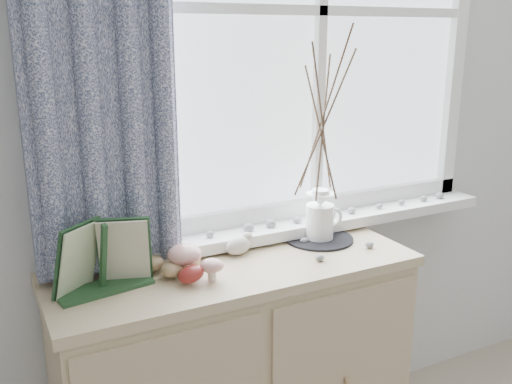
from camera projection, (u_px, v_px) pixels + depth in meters
sideboard at (237, 380)px, 1.96m from camera, size 1.20×0.45×0.85m
botanical_book at (105, 258)px, 1.61m from camera, size 0.33×0.18×0.22m
toadstool_cluster at (191, 258)px, 1.74m from camera, size 0.15×0.16×0.10m
wooden_eggs at (176, 267)px, 1.74m from camera, size 0.17×0.18×0.08m
songbird_figurine at (238, 245)px, 1.92m from camera, size 0.15×0.09×0.07m
crocheted_doily at (319, 239)px, 2.07m from camera, size 0.25×0.25×0.01m
twig_pitcher at (323, 119)px, 1.95m from camera, size 0.31×0.31×0.77m
sideboard_pebbles at (315, 246)px, 1.97m from camera, size 0.33×0.23×0.02m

